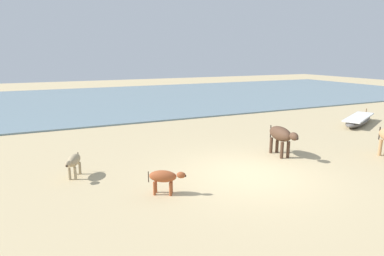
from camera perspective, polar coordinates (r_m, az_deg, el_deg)
The scene contains 6 objects.
ground at distance 10.21m, azimuth 10.07°, elevation -7.99°, with size 80.00×80.00×0.00m, color tan.
sea_water at distance 27.33m, azimuth -12.84°, elevation 4.98°, with size 60.00×20.00×0.08m, color slate.
fishing_boat_0 at distance 19.17m, azimuth 27.18°, elevation 1.26°, with size 3.83×2.49×0.62m.
cow_adult_dark at distance 12.06m, azimuth 15.38°, elevation -1.22°, with size 0.58×1.65×1.07m.
calf_near_rust at distance 8.56m, azimuth -4.91°, elevation -8.61°, with size 0.94×0.68×0.65m.
calf_far_dun at distance 10.27m, azimuth -20.07°, elevation -5.54°, with size 0.60×1.03×0.69m.
Camera 1 is at (-5.53, -7.80, 3.58)m, focal length 30.38 mm.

